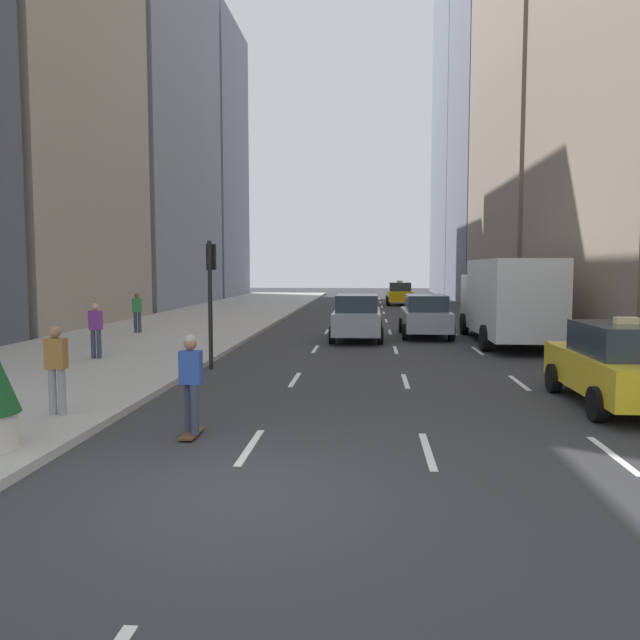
{
  "coord_description": "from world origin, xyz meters",
  "views": [
    {
      "loc": [
        1.68,
        -7.61,
        2.85
      ],
      "look_at": [
        0.24,
        10.56,
        1.32
      ],
      "focal_mm": 35.0,
      "sensor_mm": 36.0,
      "label": 1
    }
  ],
  "objects_px": {
    "taxi_lead": "(620,365)",
    "taxi_second": "(400,293)",
    "pedestrian_near_curb": "(56,365)",
    "traffic_light_pole": "(211,284)",
    "sedan_black_near": "(425,315)",
    "pedestrian_mid_block": "(96,328)",
    "skateboarder": "(191,380)",
    "sedan_silver_behind": "(357,317)",
    "pedestrian_far_walking": "(137,311)",
    "box_truck": "(506,298)"
  },
  "relations": [
    {
      "from": "pedestrian_near_curb",
      "to": "traffic_light_pole",
      "type": "height_order",
      "value": "traffic_light_pole"
    },
    {
      "from": "pedestrian_far_walking",
      "to": "traffic_light_pole",
      "type": "height_order",
      "value": "traffic_light_pole"
    },
    {
      "from": "pedestrian_mid_block",
      "to": "pedestrian_far_walking",
      "type": "height_order",
      "value": "same"
    },
    {
      "from": "taxi_second",
      "to": "traffic_light_pole",
      "type": "bearing_deg",
      "value": -102.32
    },
    {
      "from": "sedan_black_near",
      "to": "traffic_light_pole",
      "type": "bearing_deg",
      "value": -127.58
    },
    {
      "from": "sedan_silver_behind",
      "to": "taxi_lead",
      "type": "bearing_deg",
      "value": -64.04
    },
    {
      "from": "sedan_black_near",
      "to": "pedestrian_mid_block",
      "type": "distance_m",
      "value": 13.18
    },
    {
      "from": "pedestrian_mid_block",
      "to": "traffic_light_pole",
      "type": "height_order",
      "value": "traffic_light_pole"
    },
    {
      "from": "pedestrian_far_walking",
      "to": "traffic_light_pole",
      "type": "xyz_separation_m",
      "value": [
        5.23,
        -8.09,
        1.34
      ]
    },
    {
      "from": "skateboarder",
      "to": "taxi_lead",
      "type": "bearing_deg",
      "value": 19.53
    },
    {
      "from": "taxi_lead",
      "to": "traffic_light_pole",
      "type": "xyz_separation_m",
      "value": [
        -9.55,
        4.13,
        1.53
      ]
    },
    {
      "from": "taxi_second",
      "to": "pedestrian_mid_block",
      "type": "height_order",
      "value": "taxi_second"
    },
    {
      "from": "taxi_lead",
      "to": "pedestrian_near_curb",
      "type": "relative_size",
      "value": 2.67
    },
    {
      "from": "taxi_lead",
      "to": "taxi_second",
      "type": "xyz_separation_m",
      "value": [
        -2.8,
        35.04,
        0.0
      ]
    },
    {
      "from": "pedestrian_mid_block",
      "to": "skateboarder",
      "type": "bearing_deg",
      "value": -56.4
    },
    {
      "from": "sedan_black_near",
      "to": "traffic_light_pole",
      "type": "xyz_separation_m",
      "value": [
        -6.75,
        -8.77,
        1.52
      ]
    },
    {
      "from": "taxi_lead",
      "to": "box_truck",
      "type": "height_order",
      "value": "box_truck"
    },
    {
      "from": "taxi_lead",
      "to": "sedan_black_near",
      "type": "bearing_deg",
      "value": 102.24
    },
    {
      "from": "taxi_second",
      "to": "traffic_light_pole",
      "type": "relative_size",
      "value": 1.22
    },
    {
      "from": "skateboarder",
      "to": "pedestrian_far_walking",
      "type": "relative_size",
      "value": 1.06
    },
    {
      "from": "box_truck",
      "to": "skateboarder",
      "type": "height_order",
      "value": "box_truck"
    },
    {
      "from": "taxi_lead",
      "to": "sedan_silver_behind",
      "type": "distance_m",
      "value": 12.79
    },
    {
      "from": "pedestrian_mid_block",
      "to": "taxi_second",
      "type": "bearing_deg",
      "value": 70.9
    },
    {
      "from": "box_truck",
      "to": "pedestrian_near_curb",
      "type": "height_order",
      "value": "box_truck"
    },
    {
      "from": "taxi_second",
      "to": "box_truck",
      "type": "bearing_deg",
      "value": -83.43
    },
    {
      "from": "taxi_lead",
      "to": "pedestrian_far_walking",
      "type": "relative_size",
      "value": 2.67
    },
    {
      "from": "taxi_second",
      "to": "box_truck",
      "type": "distance_m",
      "value": 24.49
    },
    {
      "from": "skateboarder",
      "to": "pedestrian_mid_block",
      "type": "bearing_deg",
      "value": 123.6
    },
    {
      "from": "sedan_silver_behind",
      "to": "pedestrian_near_curb",
      "type": "distance_m",
      "value": 14.63
    },
    {
      "from": "pedestrian_near_curb",
      "to": "skateboarder",
      "type": "bearing_deg",
      "value": -14.8
    },
    {
      "from": "sedan_black_near",
      "to": "taxi_lead",
      "type": "bearing_deg",
      "value": -77.76
    },
    {
      "from": "skateboarder",
      "to": "pedestrian_far_walking",
      "type": "bearing_deg",
      "value": 113.84
    },
    {
      "from": "taxi_lead",
      "to": "taxi_second",
      "type": "height_order",
      "value": "same"
    },
    {
      "from": "pedestrian_mid_block",
      "to": "taxi_lead",
      "type": "bearing_deg",
      "value": -20.16
    },
    {
      "from": "taxi_second",
      "to": "sedan_black_near",
      "type": "distance_m",
      "value": 22.14
    },
    {
      "from": "taxi_lead",
      "to": "sedan_black_near",
      "type": "distance_m",
      "value": 13.2
    },
    {
      "from": "box_truck",
      "to": "skateboarder",
      "type": "distance_m",
      "value": 15.85
    },
    {
      "from": "pedestrian_near_curb",
      "to": "traffic_light_pole",
      "type": "xyz_separation_m",
      "value": [
        1.28,
        6.29,
        1.34
      ]
    },
    {
      "from": "taxi_lead",
      "to": "taxi_second",
      "type": "relative_size",
      "value": 1.0
    },
    {
      "from": "skateboarder",
      "to": "taxi_second",
      "type": "bearing_deg",
      "value": 82.03
    },
    {
      "from": "taxi_second",
      "to": "pedestrian_mid_block",
      "type": "bearing_deg",
      "value": -109.1
    },
    {
      "from": "sedan_silver_behind",
      "to": "pedestrian_far_walking",
      "type": "relative_size",
      "value": 2.82
    },
    {
      "from": "taxi_lead",
      "to": "pedestrian_near_curb",
      "type": "height_order",
      "value": "taxi_lead"
    },
    {
      "from": "pedestrian_near_curb",
      "to": "pedestrian_mid_block",
      "type": "distance_m",
      "value": 7.43
    },
    {
      "from": "box_truck",
      "to": "pedestrian_far_walking",
      "type": "bearing_deg",
      "value": 174.24
    },
    {
      "from": "sedan_silver_behind",
      "to": "traffic_light_pole",
      "type": "distance_m",
      "value": 8.49
    },
    {
      "from": "taxi_second",
      "to": "sedan_silver_behind",
      "type": "bearing_deg",
      "value": -96.78
    },
    {
      "from": "sedan_black_near",
      "to": "pedestrian_far_walking",
      "type": "bearing_deg",
      "value": -176.73
    },
    {
      "from": "skateboarder",
      "to": "traffic_light_pole",
      "type": "height_order",
      "value": "traffic_light_pole"
    },
    {
      "from": "pedestrian_near_curb",
      "to": "traffic_light_pole",
      "type": "bearing_deg",
      "value": 78.51
    }
  ]
}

